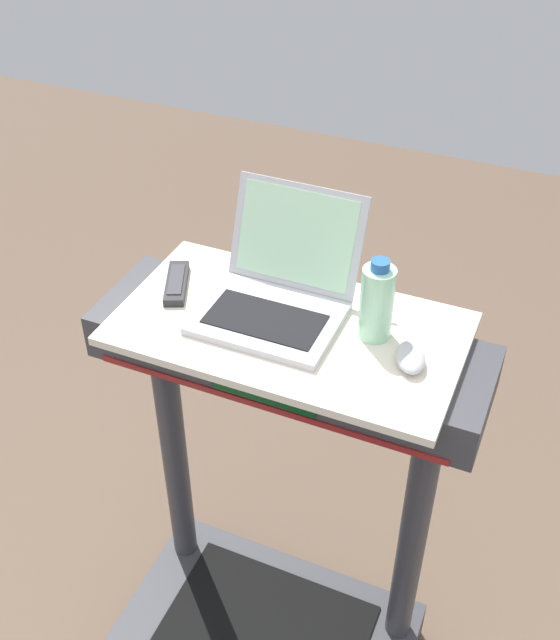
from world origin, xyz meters
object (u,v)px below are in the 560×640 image
tv_remote (176,283)px  computer_mouse (410,357)px  water_bottle (377,302)px  laptop (278,291)px

tv_remote → computer_mouse: bearing=-4.8°
water_bottle → tv_remote: size_ratio=1.15×
water_bottle → computer_mouse: bearing=-32.3°
tv_remote → water_bottle: bearing=1.6°
laptop → tv_remote: size_ratio=1.96×
water_bottle → tv_remote: bearing=-178.4°
water_bottle → tv_remote: (-0.48, -0.01, -0.08)m
computer_mouse → water_bottle: bearing=125.6°
computer_mouse → laptop: bearing=146.5°
laptop → water_bottle: 0.23m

